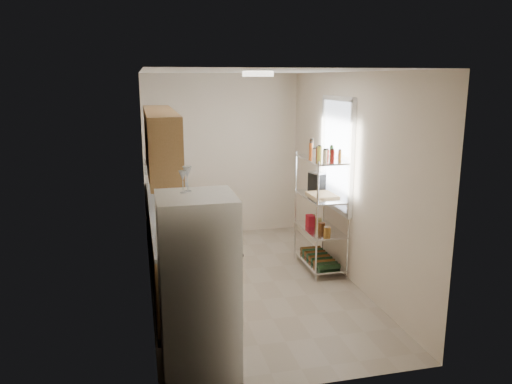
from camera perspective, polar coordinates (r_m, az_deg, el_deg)
room at (r=6.00m, az=-0.46°, el=1.10°), size 2.52×4.42×2.62m
counter_run at (r=6.51m, az=-9.26°, el=-5.84°), size 0.63×3.51×0.90m
upper_cabinets at (r=5.87m, az=-10.83°, el=5.67°), size 0.33×2.20×0.72m
range_hood at (r=6.73m, az=-10.54°, el=2.96°), size 0.50×0.60×0.12m
window at (r=6.65m, az=9.23°, el=4.30°), size 0.06×1.00×1.46m
bakers_rack at (r=6.60m, az=7.50°, el=0.39°), size 0.45×0.90×1.73m
ceiling_dome at (r=5.58m, az=0.23°, el=13.35°), size 0.34×0.34×0.05m
refrigerator at (r=4.39m, az=-6.64°, el=-10.48°), size 0.65×0.65×1.58m
wine_glass_a at (r=4.21m, az=-8.36°, el=1.16°), size 0.07×0.07×0.19m
wine_glass_b at (r=4.26m, az=-7.84°, el=1.49°), size 0.08×0.08×0.22m
rice_cooker at (r=6.49m, az=-9.35°, el=-0.86°), size 0.25×0.25×0.20m
frying_pan_large at (r=6.70m, az=-10.12°, el=-1.17°), size 0.29×0.29×0.04m
frying_pan_small at (r=7.15m, az=-9.44°, el=-0.21°), size 0.25×0.25×0.05m
cutting_board at (r=6.61m, az=7.59°, el=-0.33°), size 0.34×0.43×0.03m
espresso_machine at (r=6.89m, az=6.97°, el=1.21°), size 0.21×0.26×0.26m
storage_bag at (r=6.83m, az=6.21°, el=-3.25°), size 0.09×0.13×0.15m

